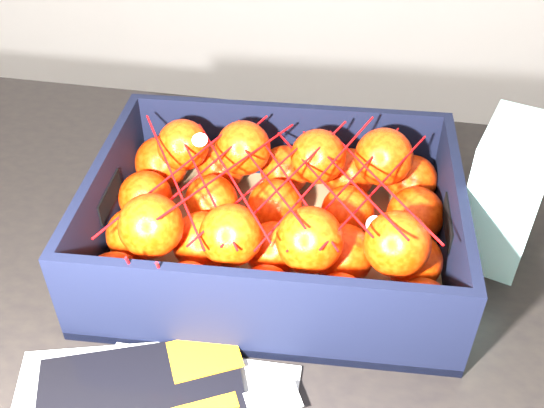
# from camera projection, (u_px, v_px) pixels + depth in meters

# --- Properties ---
(table) EXTENTS (1.25, 0.88, 0.75)m
(table) POSITION_uv_depth(u_px,v_px,m) (213.00, 311.00, 0.89)
(table) COLOR black
(table) RESTS_ON ground
(produce_crate) EXTENTS (0.45, 0.33, 0.13)m
(produce_crate) POSITION_uv_depth(u_px,v_px,m) (275.00, 232.00, 0.81)
(produce_crate) COLOR #8C5E40
(produce_crate) RESTS_ON table
(clementine_heap) EXTENTS (0.43, 0.31, 0.13)m
(clementine_heap) POSITION_uv_depth(u_px,v_px,m) (275.00, 215.00, 0.79)
(clementine_heap) COLOR red
(clementine_heap) RESTS_ON produce_crate
(mesh_net) EXTENTS (0.37, 0.30, 0.09)m
(mesh_net) POSITION_uv_depth(u_px,v_px,m) (269.00, 182.00, 0.75)
(mesh_net) COLOR red
(mesh_net) RESTS_ON clementine_heap
(retail_carton) EXTENTS (0.12, 0.14, 0.18)m
(retail_carton) POSITION_uv_depth(u_px,v_px,m) (506.00, 193.00, 0.79)
(retail_carton) COLOR white
(retail_carton) RESTS_ON table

